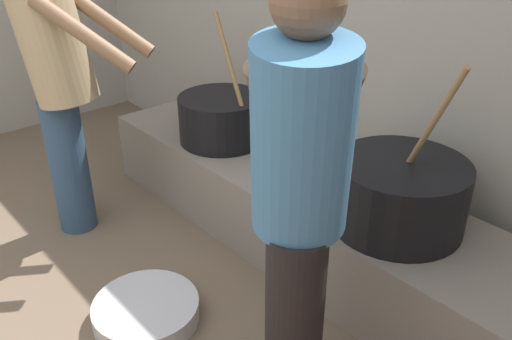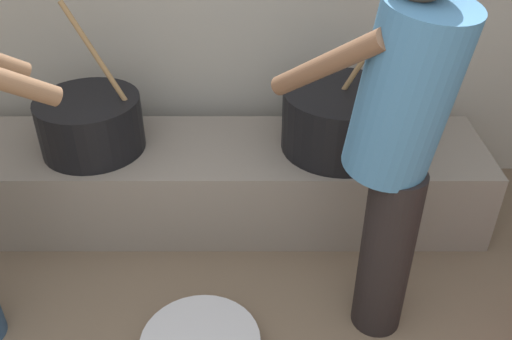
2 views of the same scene
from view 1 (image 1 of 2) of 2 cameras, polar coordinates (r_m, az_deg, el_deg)
block_enclosure_rear at (r=2.85m, az=12.11°, el=14.06°), size 5.45×0.20×2.07m
hearth_ledge at (r=2.78m, az=4.39°, el=-4.31°), size 2.61×0.60×0.42m
cooking_pot_main at (r=3.01m, az=-3.67°, el=5.55°), size 0.48×0.48×0.71m
cooking_pot_secondary at (r=2.29m, az=15.12°, el=-2.52°), size 0.55×0.55×0.75m
cook_in_tan_shirt at (r=2.81m, az=-20.43°, el=9.65°), size 0.70×0.66×1.55m
cook_in_blue_shirt at (r=1.62m, az=4.72°, el=-2.28°), size 0.68×0.68×1.53m
metal_mixing_bowl at (r=2.46m, az=-11.69°, el=-14.60°), size 0.47×0.47×0.09m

